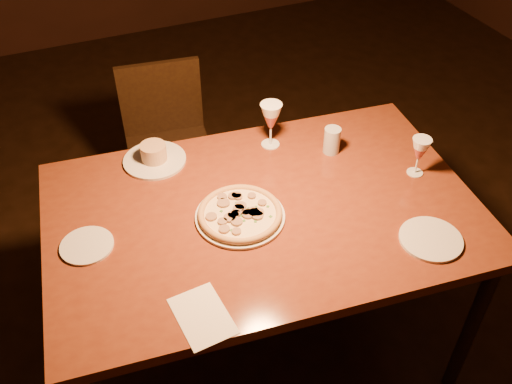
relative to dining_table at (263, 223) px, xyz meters
name	(u,v)px	position (x,y,z in m)	size (l,w,h in m)	color
floor	(311,362)	(0.16, -0.19, -0.75)	(7.00, 7.00, 0.00)	black
dining_table	(263,223)	(0.00, 0.00, 0.00)	(1.64, 1.15, 0.83)	brown
chair_far	(168,140)	(-0.10, 1.00, -0.27)	(0.47, 0.47, 0.87)	black
pizza_plate	(240,214)	(-0.10, -0.01, 0.09)	(0.32, 0.32, 0.03)	silver
ramekin_saucer	(154,156)	(-0.29, 0.42, 0.10)	(0.25, 0.25, 0.08)	silver
wine_glass_far	(271,125)	(0.18, 0.34, 0.17)	(0.09, 0.09, 0.19)	#AE4B48
wine_glass_right	(419,156)	(0.62, -0.05, 0.15)	(0.07, 0.07, 0.16)	#AE4B48
water_tumbler	(332,140)	(0.39, 0.20, 0.13)	(0.07, 0.07, 0.11)	#B6BDC7
side_plate_left	(87,246)	(-0.62, 0.06, 0.08)	(0.18, 0.18, 0.01)	silver
side_plate_near	(431,239)	(0.46, -0.37, 0.08)	(0.21, 0.21, 0.01)	silver
menu_card	(202,316)	(-0.36, -0.36, 0.07)	(0.15, 0.21, 0.00)	white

